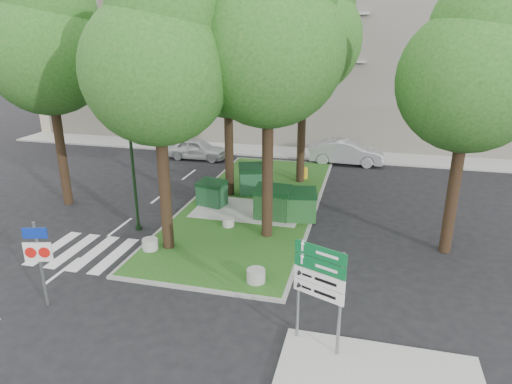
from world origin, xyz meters
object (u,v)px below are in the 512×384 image
(tree_street_right, at_px, (475,66))
(street_lamp, at_px, (132,160))
(car_white, at_px, (197,149))
(traffic_sign_pole, at_px, (39,253))
(dumpster_c, at_px, (273,203))
(bollard_right, at_px, (256,276))
(dumpster_d, at_px, (299,205))
(dumpster_a, at_px, (212,193))
(tree_median_near_left, at_px, (159,56))
(dumpster_b, at_px, (255,179))
(tree_street_left, at_px, (48,42))
(tree_median_far, at_px, (307,27))
(litter_bin, at_px, (304,173))
(tree_median_mid, at_px, (229,57))
(bollard_left, at_px, (150,244))
(directional_sign, at_px, (320,281))
(tree_median_near_right, at_px, (271,35))
(bollard_mid, at_px, (228,222))
(car_silver, at_px, (346,152))

(tree_street_right, bearing_deg, street_lamp, -175.09)
(car_white, bearing_deg, traffic_sign_pole, -173.17)
(dumpster_c, xyz_separation_m, street_lamp, (-5.41, -2.45, 2.30))
(dumpster_c, distance_m, bollard_right, 5.70)
(dumpster_d, bearing_deg, dumpster_a, 158.86)
(street_lamp, bearing_deg, tree_median_near_left, -32.95)
(dumpster_b, bearing_deg, tree_street_left, -177.06)
(tree_median_far, relative_size, dumpster_d, 6.96)
(tree_street_right, distance_m, litter_bin, 12.02)
(traffic_sign_pole, relative_size, car_white, 0.69)
(tree_median_mid, height_order, tree_median_far, tree_median_far)
(bollard_left, relative_size, directional_sign, 0.20)
(dumpster_b, distance_m, street_lamp, 7.08)
(dumpster_d, relative_size, directional_sign, 0.58)
(tree_street_left, relative_size, bollard_left, 18.35)
(tree_median_near_left, distance_m, dumpster_d, 8.80)
(tree_median_near_right, relative_size, tree_median_far, 0.96)
(dumpster_b, height_order, bollard_right, dumpster_b)
(bollard_left, bearing_deg, bollard_mid, 51.78)
(dumpster_a, distance_m, car_white, 9.11)
(dumpster_a, xyz_separation_m, car_silver, (5.82, 9.40, 0.06))
(tree_median_mid, relative_size, traffic_sign_pole, 3.54)
(tree_street_right, height_order, traffic_sign_pole, tree_street_right)
(dumpster_d, bearing_deg, tree_street_right, -24.68)
(tree_median_near_left, relative_size, tree_median_mid, 1.05)
(tree_street_left, relative_size, bollard_mid, 21.72)
(car_white, bearing_deg, dumpster_d, -136.04)
(tree_median_near_left, xyz_separation_m, tree_street_right, (10.50, 2.50, -0.33))
(tree_median_mid, height_order, tree_street_left, tree_street_left)
(bollard_right, bearing_deg, tree_street_right, 32.89)
(tree_median_far, bearing_deg, dumpster_b, -128.64)
(tree_median_near_right, xyz_separation_m, dumpster_c, (-0.26, 1.86, -7.15))
(tree_median_mid, relative_size, litter_bin, 15.71)
(dumpster_d, bearing_deg, traffic_sign_pole, -138.94)
(directional_sign, bearing_deg, traffic_sign_pole, -157.03)
(tree_median_near_right, relative_size, tree_median_mid, 1.15)
(tree_median_mid, bearing_deg, dumpster_a, -104.54)
(tree_median_near_right, height_order, tree_median_far, tree_median_far)
(tree_median_mid, bearing_deg, tree_median_near_left, -94.40)
(dumpster_d, distance_m, bollard_mid, 3.25)
(tree_median_near_left, height_order, bollard_right, tree_median_near_left)
(tree_median_mid, bearing_deg, traffic_sign_pole, -103.57)
(tree_street_right, relative_size, bollard_mid, 19.88)
(dumpster_a, xyz_separation_m, litter_bin, (3.74, 5.29, -0.28))
(bollard_left, distance_m, street_lamp, 3.67)
(tree_median_near_left, bearing_deg, dumpster_a, 89.54)
(tree_street_right, height_order, street_lamp, tree_street_right)
(tree_median_near_right, xyz_separation_m, traffic_sign_pole, (-5.67, -6.56, -6.18))
(tree_median_far, distance_m, directional_sign, 15.60)
(tree_median_near_right, relative_size, tree_street_right, 1.14)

